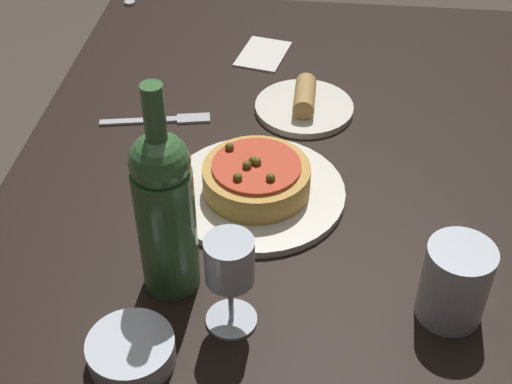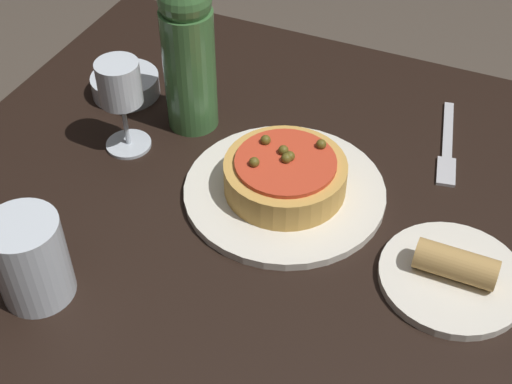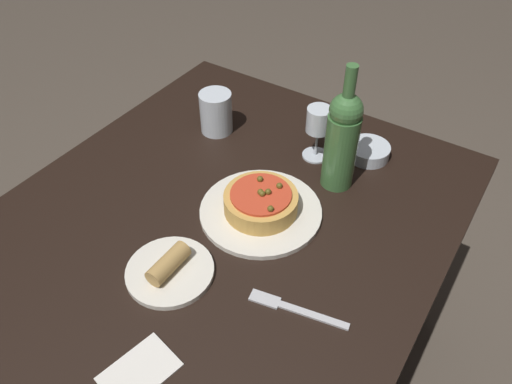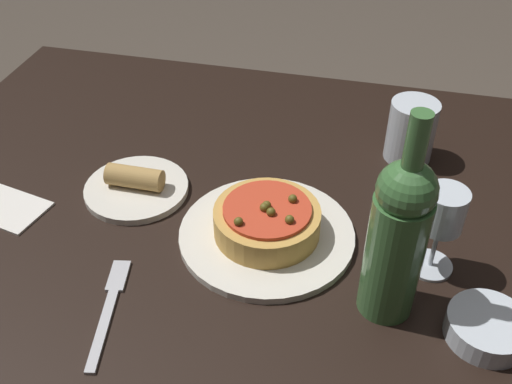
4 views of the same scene
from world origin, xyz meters
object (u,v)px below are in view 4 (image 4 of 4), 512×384
at_px(dinner_plate, 267,235).
at_px(side_bowl, 487,328).
at_px(dining_table, 222,239).
at_px(pizza, 267,220).
at_px(side_plate, 136,186).
at_px(water_cup, 411,131).
at_px(wine_bottle, 398,236).
at_px(fork, 110,305).
at_px(wine_glass, 443,215).

distance_m(dinner_plate, side_bowl, 0.34).
xyz_separation_m(dining_table, side_bowl, (-0.42, 0.19, 0.10)).
xyz_separation_m(pizza, side_bowl, (-0.32, 0.12, -0.02)).
height_order(side_bowl, side_plate, side_plate).
xyz_separation_m(dining_table, water_cup, (-0.30, -0.21, 0.14)).
bearing_deg(dining_table, side_bowl, 156.11).
relative_size(pizza, water_cup, 1.46).
bearing_deg(wine_bottle, fork, 13.86).
bearing_deg(wine_bottle, water_cup, -92.49).
distance_m(wine_glass, fork, 0.48).
distance_m(water_cup, side_plate, 0.50).
relative_size(wine_glass, side_plate, 0.80).
xyz_separation_m(water_cup, fork, (0.39, 0.46, -0.05)).
height_order(dining_table, wine_glass, wine_glass).
bearing_deg(side_plate, pizza, 166.05).
relative_size(wine_glass, wine_bottle, 0.46).
xyz_separation_m(wine_glass, side_bowl, (-0.07, 0.11, -0.08)).
height_order(dinner_plate, water_cup, water_cup).
distance_m(dining_table, wine_bottle, 0.39).
distance_m(wine_bottle, side_bowl, 0.18).
height_order(water_cup, side_plate, water_cup).
bearing_deg(wine_bottle, dinner_plate, -26.65).
distance_m(pizza, side_bowl, 0.34).
bearing_deg(wine_glass, pizza, -1.17).
xyz_separation_m(water_cup, side_plate, (0.45, 0.21, -0.04)).
relative_size(dining_table, side_plate, 6.66).
bearing_deg(side_plate, fork, 103.78).
height_order(fork, side_plate, side_plate).
distance_m(side_bowl, fork, 0.51).
bearing_deg(pizza, side_plate, -13.95).
distance_m(dining_table, side_bowl, 0.47).
xyz_separation_m(pizza, water_cup, (-0.20, -0.27, 0.02)).
bearing_deg(fork, wine_bottle, -87.23).
height_order(dining_table, side_bowl, side_bowl).
bearing_deg(side_bowl, fork, 7.70).
bearing_deg(dining_table, dinner_plate, 144.97).
height_order(wine_glass, water_cup, wine_glass).
xyz_separation_m(wine_glass, fork, (0.43, 0.18, -0.10)).
bearing_deg(dinner_plate, side_bowl, 159.88).
relative_size(dining_table, pizza, 7.15).
bearing_deg(water_cup, dinner_plate, 53.13).
xyz_separation_m(wine_bottle, water_cup, (-0.02, -0.37, -0.07)).
xyz_separation_m(dinner_plate, water_cup, (-0.20, -0.27, 0.05)).
bearing_deg(dining_table, wine_bottle, 150.36).
bearing_deg(dinner_plate, dining_table, -35.03).
height_order(pizza, side_plate, pizza).
xyz_separation_m(wine_glass, wine_bottle, (0.06, 0.09, 0.03)).
bearing_deg(fork, water_cup, -51.21).
relative_size(dining_table, fork, 6.07).
height_order(dinner_plate, wine_glass, wine_glass).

